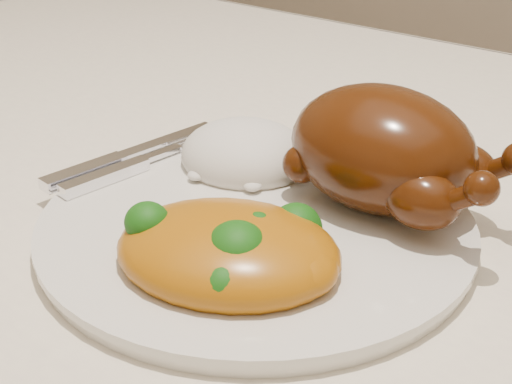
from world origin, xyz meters
The scene contains 7 objects.
dining_table centered at (0.00, 0.00, 0.67)m, with size 1.60×0.90×0.76m.
tablecloth centered at (0.00, 0.00, 0.74)m, with size 1.73×1.03×0.18m.
dinner_plate centered at (-0.05, -0.04, 0.77)m, with size 0.30×0.30×0.01m, color white.
roast_chicken centered at (0.00, 0.03, 0.82)m, with size 0.17×0.11×0.09m.
rice_mound centered at (-0.11, 0.02, 0.79)m, with size 0.13×0.12×0.06m.
mac_and_cheese centered at (-0.02, -0.10, 0.79)m, with size 0.18×0.16×0.05m.
cutlery centered at (-0.19, -0.05, 0.79)m, with size 0.04×0.17×0.01m.
Camera 1 is at (0.22, -0.38, 1.03)m, focal length 50.00 mm.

